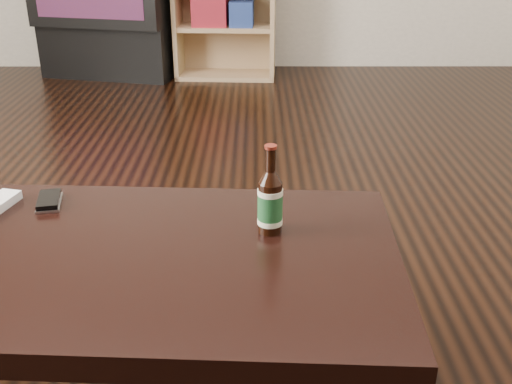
{
  "coord_description": "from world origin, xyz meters",
  "views": [
    {
      "loc": [
        0.29,
        -1.43,
        1.03
      ],
      "look_at": [
        0.29,
        -0.29,
        0.5
      ],
      "focal_mm": 42.0,
      "sensor_mm": 36.0,
      "label": 1
    }
  ],
  "objects_px": {
    "beer_bottle": "(270,202)",
    "phone": "(49,201)",
    "tv_stand": "(113,48)",
    "coffee_table": "(135,274)"
  },
  "relations": [
    {
      "from": "tv_stand",
      "to": "beer_bottle",
      "type": "height_order",
      "value": "beer_bottle"
    },
    {
      "from": "coffee_table",
      "to": "tv_stand",
      "type": "bearing_deg",
      "value": 103.21
    },
    {
      "from": "beer_bottle",
      "to": "phone",
      "type": "bearing_deg",
      "value": 165.48
    },
    {
      "from": "beer_bottle",
      "to": "phone",
      "type": "distance_m",
      "value": 0.54
    },
    {
      "from": "tv_stand",
      "to": "beer_bottle",
      "type": "bearing_deg",
      "value": -58.74
    },
    {
      "from": "coffee_table",
      "to": "phone",
      "type": "height_order",
      "value": "phone"
    },
    {
      "from": "coffee_table",
      "to": "beer_bottle",
      "type": "xyz_separation_m",
      "value": [
        0.28,
        0.09,
        0.12
      ]
    },
    {
      "from": "beer_bottle",
      "to": "phone",
      "type": "relative_size",
      "value": 1.8
    },
    {
      "from": "tv_stand",
      "to": "phone",
      "type": "relative_size",
      "value": 8.1
    },
    {
      "from": "phone",
      "to": "tv_stand",
      "type": "bearing_deg",
      "value": 88.21
    }
  ]
}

